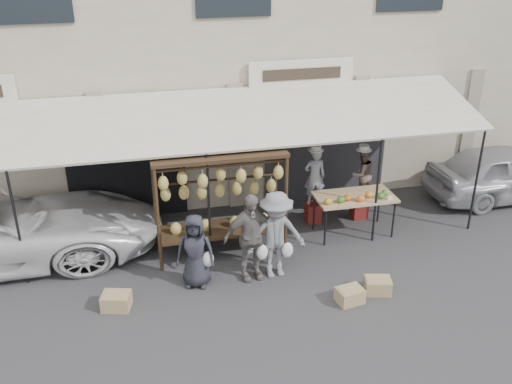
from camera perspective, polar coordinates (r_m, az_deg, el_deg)
ground_plane at (r=10.87m, az=1.73°, el=-9.29°), size 90.00×90.00×0.00m
shophouse at (r=15.53m, az=-4.43°, el=15.80°), size 24.00×6.15×7.30m
awning at (r=11.74m, az=-0.92°, el=7.42°), size 10.00×2.35×2.92m
banana_rack at (r=11.12m, az=-3.66°, el=0.75°), size 2.60×0.90×2.24m
produce_table at (r=12.32m, az=9.93°, el=-0.59°), size 1.70×0.90×1.04m
vendor_left at (r=12.65m, az=5.88°, el=1.54°), size 0.51×0.36×1.32m
vendor_right at (r=13.00m, az=10.53°, el=1.78°), size 0.70×0.61×1.22m
customer_left at (r=10.56m, az=-6.09°, el=-5.89°), size 0.81×0.64×1.45m
customer_mid at (r=10.64m, az=-0.59°, el=-4.53°), size 1.07×0.54×1.75m
customer_right at (r=10.72m, az=2.00°, el=-4.33°), size 1.16×0.70×1.75m
stool_left at (r=13.03m, az=5.71°, el=-2.03°), size 0.40×0.40×0.45m
stool_right at (r=13.36m, az=10.25°, el=-1.56°), size 0.39×0.39×0.47m
crate_near_a at (r=10.49m, az=9.36°, el=-10.17°), size 0.51×0.42×0.28m
crate_near_b at (r=10.84m, az=12.07°, el=-9.13°), size 0.54×0.46×0.28m
crate_far at (r=10.50m, az=-13.79°, el=-10.55°), size 0.57×0.48×0.29m
sedan at (r=15.22m, az=23.77°, el=1.81°), size 3.95×1.64×1.34m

